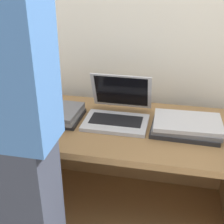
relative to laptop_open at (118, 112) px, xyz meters
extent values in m
cube|color=silver|center=(0.00, 0.37, 0.54)|extent=(8.00, 0.05, 2.40)
cube|color=olive|center=(0.00, -0.05, -0.07)|extent=(1.36, 0.64, 0.04)
cube|color=olive|center=(0.00, -0.05, -0.64)|extent=(1.36, 0.64, 0.04)
cube|color=olive|center=(-0.66, -0.05, -0.35)|extent=(0.04, 0.64, 0.54)
cube|color=olive|center=(0.00, 0.25, -0.35)|extent=(1.29, 0.04, 0.54)
cube|color=#B7B7BC|center=(0.00, -0.05, -0.04)|extent=(0.34, 0.23, 0.02)
cube|color=black|center=(0.00, -0.04, -0.03)|extent=(0.28, 0.13, 0.00)
cube|color=#B7B7BC|center=(0.00, 0.11, 0.08)|extent=(0.34, 0.09, 0.22)
cube|color=black|center=(0.00, 0.10, 0.08)|extent=(0.30, 0.08, 0.19)
cube|color=#232326|center=(-0.37, -0.05, -0.04)|extent=(0.34, 0.23, 0.02)
cube|color=gray|center=(-0.37, -0.06, -0.02)|extent=(0.35, 0.24, 0.02)
cube|color=slate|center=(-0.38, -0.06, 0.00)|extent=(0.35, 0.25, 0.02)
cube|color=#232326|center=(0.36, -0.06, -0.04)|extent=(0.35, 0.24, 0.02)
cube|color=slate|center=(0.37, -0.05, -0.02)|extent=(0.34, 0.24, 0.02)
cube|color=#B7B7BC|center=(0.37, -0.05, 0.00)|extent=(0.35, 0.24, 0.02)
cube|color=#2D3342|center=(-0.30, -0.63, -0.25)|extent=(0.34, 0.20, 0.83)
cube|color=red|center=(-0.37, -0.11, 0.02)|extent=(0.06, 0.02, 0.01)
camera|label=1|loc=(0.29, -1.50, 0.75)|focal=50.00mm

